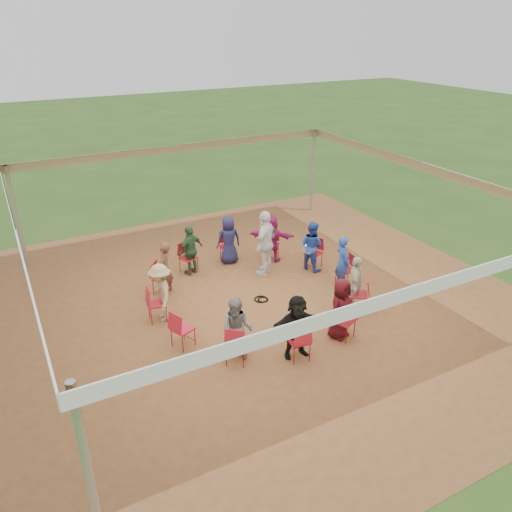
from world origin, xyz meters
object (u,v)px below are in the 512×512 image
chair_11 (346,270)px  person_seated_0 (312,246)px  chair_9 (344,321)px  person_seated_8 (340,309)px  chair_0 (313,253)px  chair_1 (272,245)px  chair_7 (236,344)px  chair_10 (359,294)px  person_seated_5 (161,292)px  person_seated_6 (237,330)px  person_seated_4 (165,269)px  cable_coil (262,299)px  laptop (308,249)px  person_seated_3 (191,250)px  chair_8 (299,341)px  person_seated_7 (297,327)px  standing_person (265,243)px  chair_4 (162,278)px  person_seated_2 (229,240)px  chair_5 (157,304)px  person_seated_9 (355,284)px  chair_6 (183,329)px  person_seated_10 (342,262)px  chair_3 (188,258)px  chair_2 (228,247)px  person_seated_1 (271,238)px

chair_11 → person_seated_0: size_ratio=0.62×
chair_9 → person_seated_8: bearing=90.0°
chair_0 → chair_11: same height
chair_1 → chair_7: 5.07m
chair_10 → person_seated_5: 4.79m
chair_10 → person_seated_6: size_ratio=0.62×
person_seated_4 → cable_coil: person_seated_4 is taller
cable_coil → laptop: size_ratio=1.09×
chair_1 → chair_11: (0.95, -2.35, 0.00)m
cable_coil → chair_1: bearing=54.4°
chair_9 → laptop: 3.40m
chair_11 → laptop: (-0.42, 1.20, 0.23)m
person_seated_5 → laptop: bearing=104.5°
person_seated_3 → chair_8: bearing=74.6°
person_seated_7 → standing_person: (1.28, 3.65, 0.22)m
chair_4 → person_seated_2: person_seated_2 is taller
chair_0 → chair_5: 4.90m
chair_4 → cable_coil: 2.68m
chair_1 → person_seated_4: 3.51m
person_seated_3 → person_seated_9: 4.67m
person_seated_7 → chair_9: bearing=9.8°
chair_6 → person_seated_0: (4.60, 1.85, 0.28)m
person_seated_10 → person_seated_3: bearing=60.0°
chair_7 → chair_8: (1.21, -0.52, 0.00)m
person_seated_2 → chair_9: bearing=105.4°
chair_10 → laptop: chair_10 is taller
chair_3 → person_seated_5: 2.49m
chair_11 → standing_person: size_ratio=0.48×
chair_5 → chair_10: size_ratio=1.00×
person_seated_0 → person_seated_7: (-2.58, -3.29, 0.00)m
chair_10 → person_seated_0: person_seated_0 is taller
person_seated_0 → person_seated_10: same height
person_seated_7 → chair_8: bearing=-90.0°
person_seated_6 → laptop: (3.58, 2.74, -0.05)m
chair_10 → person_seated_6: person_seated_6 is taller
person_seated_2 → person_seated_3: size_ratio=1.00×
chair_9 → person_seated_10: 2.49m
chair_10 → chair_6: bearing=120.0°
person_seated_5 → person_seated_9: size_ratio=1.00×
chair_0 → person_seated_10: bearing=159.8°
person_seated_0 → person_seated_8: same height
person_seated_3 → chair_7: bearing=59.2°
chair_9 → person_seated_0: person_seated_0 is taller
standing_person → person_seated_4: bearing=-42.6°
chair_4 → person_seated_6: 3.51m
chair_0 → chair_2: same height
person_seated_2 → laptop: (1.75, -1.55, -0.05)m
cable_coil → person_seated_1: bearing=54.5°
person_seated_3 → person_seated_8: bearing=90.0°
chair_7 → person_seated_3: (0.66, 4.24, 0.28)m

